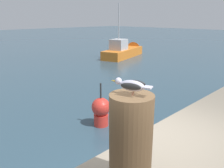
{
  "coord_description": "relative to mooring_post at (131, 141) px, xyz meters",
  "views": [
    {
      "loc": [
        -2.36,
        -1.84,
        3.16
      ],
      "look_at": [
        -0.83,
        -0.33,
        2.54
      ],
      "focal_mm": 37.29,
      "sensor_mm": 36.0,
      "label": 1
    }
  ],
  "objects": [
    {
      "name": "mooring_post",
      "position": [
        0.0,
        0.0,
        0.0
      ],
      "size": [
        0.41,
        0.41,
        0.93
      ],
      "primitive_type": "cylinder",
      "color": "#4C3823",
      "rests_on": "harbor_quay"
    },
    {
      "name": "seagull",
      "position": [
        -0.0,
        0.01,
        0.55
      ],
      "size": [
        0.2,
        0.39,
        0.14
      ],
      "color": "tan",
      "rests_on": "mooring_post"
    },
    {
      "name": "boat_orange",
      "position": [
        13.17,
        11.61,
        -1.57
      ],
      "size": [
        5.87,
        2.89,
        4.42
      ],
      "color": "orange",
      "rests_on": "ground_plane"
    },
    {
      "name": "channel_buoy",
      "position": [
        2.82,
        3.51,
        -1.55
      ],
      "size": [
        0.56,
        0.56,
        1.33
      ],
      "color": "red",
      "rests_on": "ground_plane"
    }
  ]
}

